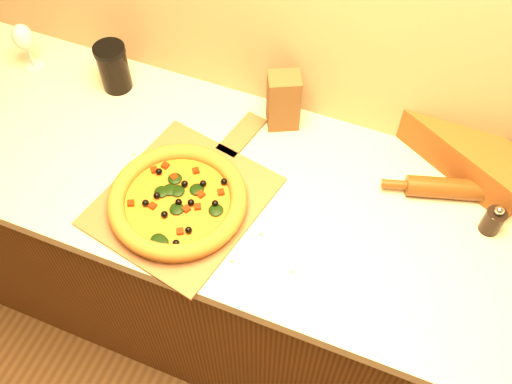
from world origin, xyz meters
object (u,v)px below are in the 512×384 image
(rolling_pin, at_px, (461,189))
(dark_jar, at_px, (114,67))
(pizza_peel, at_px, (186,196))
(wine_glass, at_px, (23,38))
(pepper_grinder, at_px, (493,220))
(pizza, at_px, (178,201))

(rolling_pin, bearing_deg, dark_jar, 178.76)
(pizza_peel, height_order, wine_glass, wine_glass)
(pepper_grinder, relative_size, wine_glass, 0.62)
(pizza_peel, relative_size, wine_glass, 3.89)
(rolling_pin, bearing_deg, pizza, -154.96)
(pizza, xyz_separation_m, wine_glass, (-0.67, 0.32, 0.08))
(pizza_peel, bearing_deg, pepper_grinder, 26.40)
(rolling_pin, height_order, wine_glass, wine_glass)
(pizza, relative_size, dark_jar, 2.39)
(rolling_pin, xyz_separation_m, wine_glass, (-1.35, 0.00, 0.08))
(rolling_pin, relative_size, dark_jar, 2.67)
(pizza_peel, distance_m, pepper_grinder, 0.79)
(pizza_peel, height_order, dark_jar, dark_jar)
(pizza_peel, bearing_deg, pizza, -83.73)
(pepper_grinder, distance_m, dark_jar, 1.15)
(pepper_grinder, height_order, rolling_pin, pepper_grinder)
(dark_jar, bearing_deg, rolling_pin, -1.24)
(rolling_pin, bearing_deg, wine_glass, 179.90)
(wine_glass, bearing_deg, dark_jar, 3.96)
(pepper_grinder, height_order, dark_jar, dark_jar)
(pizza_peel, relative_size, pepper_grinder, 6.32)
(pizza, relative_size, pepper_grinder, 3.74)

